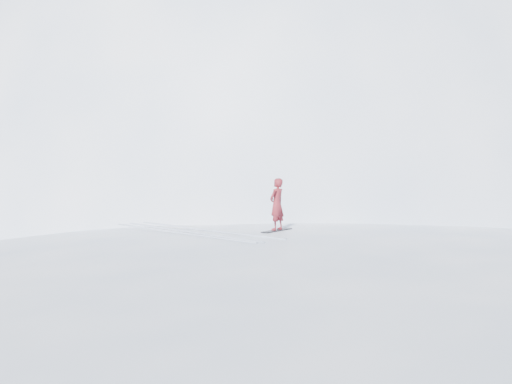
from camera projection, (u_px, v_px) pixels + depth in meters
ground at (345, 354)px, 11.40m from camera, size 400.00×400.00×0.00m
near_ridge at (290, 315)px, 14.37m from camera, size 36.00×28.00×4.80m
summit_peak at (294, 213)px, 45.38m from camera, size 60.00×56.00×56.00m
peak_shoulder at (221, 230)px, 33.29m from camera, size 28.00×24.00×18.00m
wind_bumps at (267, 335)px, 12.73m from camera, size 16.00×14.40×1.00m
snowboard at (277, 230)px, 14.68m from camera, size 1.30×0.55×0.02m
snowboarder at (277, 204)px, 14.64m from camera, size 0.63×0.49×1.52m
board_tracks at (191, 231)px, 14.52m from camera, size 2.16×5.94×0.04m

